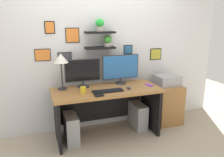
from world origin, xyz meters
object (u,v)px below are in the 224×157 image
object	(u,v)px
desk	(106,101)
monitor_right	(121,68)
computer_mouse	(129,88)
drawer_cabinet	(165,103)
cell_phone	(149,85)
coffee_mug	(83,90)
computer_tower_right	(138,116)
computer_tower_left	(71,128)
monitor_left	(83,72)
printer	(167,80)
scissors_tray	(99,95)
desk_lamp	(61,60)
keyboard	(108,91)

from	to	relation	value
desk	monitor_right	size ratio (longest dim) A/B	2.67
computer_mouse	drawer_cabinet	bearing A→B (deg)	17.26
cell_phone	coffee_mug	size ratio (longest dim) A/B	1.56
computer_tower_right	desk	bearing A→B (deg)	-176.12
coffee_mug	computer_tower_left	bearing A→B (deg)	156.42
monitor_left	printer	distance (m)	1.44
desk	cell_phone	bearing A→B (deg)	-7.92
cell_phone	coffee_mug	bearing A→B (deg)	163.48
desk	monitor_left	xyz separation A→B (m)	(-0.30, 0.16, 0.44)
computer_mouse	scissors_tray	distance (m)	0.53
computer_mouse	computer_tower_right	world-z (taller)	computer_mouse
scissors_tray	computer_tower_right	xyz separation A→B (m)	(0.77, 0.37, -0.56)
cell_phone	desk	bearing A→B (deg)	153.65
computer_mouse	computer_tower_right	distance (m)	0.65
computer_tower_left	desk_lamp	bearing A→B (deg)	110.58
coffee_mug	drawer_cabinet	distance (m)	1.57
monitor_right	computer_mouse	bearing A→B (deg)	-89.67
coffee_mug	desk_lamp	bearing A→B (deg)	133.08
monitor_left	coffee_mug	world-z (taller)	monitor_left
coffee_mug	computer_tower_left	world-z (taller)	coffee_mug
cell_phone	computer_tower_left	bearing A→B (deg)	159.57
desk_lamp	computer_tower_right	size ratio (longest dim) A/B	1.29
coffee_mug	computer_tower_right	size ratio (longest dim) A/B	0.22
computer_tower_right	cell_phone	bearing A→B (deg)	-50.49
monitor_left	keyboard	size ratio (longest dim) A/B	1.22
computer_mouse	computer_tower_right	size ratio (longest dim) A/B	0.22
printer	computer_tower_right	distance (m)	0.78
desk	monitor_right	bearing A→B (deg)	28.31
monitor_right	desk_lamp	xyz separation A→B (m)	(-0.92, -0.03, 0.18)
monitor_right	scissors_tray	world-z (taller)	monitor_right
computer_mouse	desk_lamp	bearing A→B (deg)	162.00
drawer_cabinet	computer_tower_right	size ratio (longest dim) A/B	1.63
keyboard	desk_lamp	bearing A→B (deg)	151.43
monitor_right	coffee_mug	bearing A→B (deg)	-156.47
desk_lamp	scissors_tray	distance (m)	0.75
computer_mouse	desk_lamp	distance (m)	1.05
coffee_mug	monitor_right	bearing A→B (deg)	23.53
coffee_mug	computer_tower_right	bearing A→B (deg)	10.15
keyboard	cell_phone	xyz separation A→B (m)	(0.71, 0.09, -0.01)
desk	scissors_tray	xyz separation A→B (m)	(-0.20, -0.33, 0.22)
drawer_cabinet	monitor_right	bearing A→B (deg)	174.87
monitor_left	drawer_cabinet	size ratio (longest dim) A/B	0.81
monitor_right	printer	world-z (taller)	monitor_right
printer	computer_tower_right	size ratio (longest dim) A/B	0.93
scissors_tray	coffee_mug	bearing A→B (deg)	130.61
computer_tower_left	monitor_left	bearing A→B (deg)	41.47
monitor_right	computer_tower_left	bearing A→B (deg)	-165.80
cell_phone	scissors_tray	bearing A→B (deg)	176.55
monitor_right	cell_phone	bearing A→B (deg)	-34.49
keyboard	cell_phone	size ratio (longest dim) A/B	3.14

